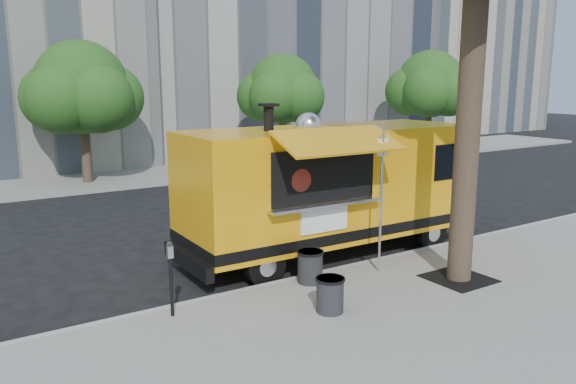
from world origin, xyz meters
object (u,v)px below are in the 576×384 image
at_px(trash_bin_left, 330,294).
at_px(parking_meter, 171,270).
at_px(sign_post, 381,193).
at_px(far_tree_b, 81,88).
at_px(trash_bin_right, 310,266).
at_px(far_tree_d, 430,84).
at_px(far_tree_c, 283,89).
at_px(food_truck, 328,186).

bearing_deg(trash_bin_left, parking_meter, 150.63).
bearing_deg(sign_post, far_tree_b, 100.15).
relative_size(parking_meter, trash_bin_right, 2.05).
bearing_deg(far_tree_d, trash_bin_right, -142.40).
height_order(far_tree_c, parking_meter, far_tree_c).
distance_m(food_truck, trash_bin_right, 2.59).
distance_m(food_truck, trash_bin_left, 3.90).
height_order(far_tree_d, sign_post, far_tree_d).
height_order(parking_meter, food_truck, food_truck).
xyz_separation_m(far_tree_d, parking_meter, (-21.00, -13.95, -2.91)).
distance_m(sign_post, parking_meter, 4.64).
relative_size(far_tree_d, trash_bin_right, 8.65).
bearing_deg(trash_bin_right, sign_post, -8.39).
bearing_deg(trash_bin_left, trash_bin_right, 68.26).
bearing_deg(trash_bin_left, sign_post, 27.76).
xyz_separation_m(far_tree_c, trash_bin_right, (-8.07, -13.71, -3.22)).
height_order(sign_post, food_truck, food_truck).
distance_m(far_tree_d, food_truck, 20.64).
xyz_separation_m(sign_post, food_truck, (0.02, 1.85, -0.14)).
relative_size(far_tree_b, trash_bin_right, 8.43).
xyz_separation_m(far_tree_c, trash_bin_left, (-8.62, -15.09, -3.24)).
xyz_separation_m(sign_post, trash_bin_right, (-1.62, 0.24, -1.35)).
relative_size(sign_post, parking_meter, 2.25).
bearing_deg(trash_bin_left, food_truck, 53.90).
height_order(sign_post, parking_meter, sign_post).
bearing_deg(far_tree_c, parking_meter, -128.66).
xyz_separation_m(far_tree_b, food_truck, (2.57, -12.40, -2.13)).
height_order(far_tree_b, trash_bin_right, far_tree_b).
height_order(far_tree_c, food_truck, far_tree_c).
xyz_separation_m(parking_meter, trash_bin_right, (2.93, 0.04, -0.48)).
xyz_separation_m(far_tree_c, parking_meter, (-11.00, -13.75, -2.74)).
relative_size(trash_bin_left, trash_bin_right, 0.96).
distance_m(far_tree_c, trash_bin_left, 17.68).
relative_size(sign_post, trash_bin_left, 4.81).
distance_m(far_tree_b, food_truck, 12.84).
height_order(far_tree_d, trash_bin_right, far_tree_d).
bearing_deg(sign_post, far_tree_c, 65.19).
height_order(far_tree_b, food_truck, far_tree_b).
xyz_separation_m(sign_post, parking_meter, (-4.55, 0.20, -0.87)).
height_order(trash_bin_left, trash_bin_right, trash_bin_right).
distance_m(far_tree_d, trash_bin_left, 24.33).
height_order(far_tree_d, trash_bin_left, far_tree_d).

